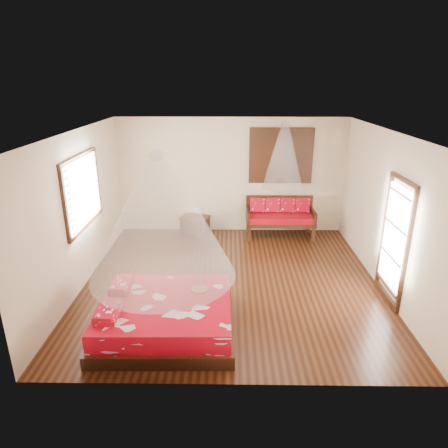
% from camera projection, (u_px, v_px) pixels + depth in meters
% --- Properties ---
extents(room, '(5.54, 5.54, 2.84)m').
position_uv_depth(room, '(232.00, 211.00, 7.14)').
color(room, black).
rests_on(room, ground).
extents(bed, '(2.07, 1.88, 0.64)m').
position_uv_depth(bed, '(165.00, 316.00, 6.05)').
color(bed, black).
rests_on(bed, floor).
extents(daybed, '(1.64, 0.73, 0.94)m').
position_uv_depth(daybed, '(280.00, 215.00, 9.66)').
color(daybed, black).
rests_on(daybed, floor).
extents(storage_chest, '(0.77, 0.66, 0.46)m').
position_uv_depth(storage_chest, '(195.00, 225.00, 9.85)').
color(storage_chest, black).
rests_on(storage_chest, floor).
extents(shutter_panel, '(1.52, 0.06, 1.32)m').
position_uv_depth(shutter_panel, '(281.00, 156.00, 9.51)').
color(shutter_panel, black).
rests_on(shutter_panel, wall_back).
extents(window_left, '(0.10, 1.74, 1.34)m').
position_uv_depth(window_left, '(83.00, 192.00, 7.26)').
color(window_left, black).
rests_on(window_left, wall_left).
extents(glazed_door, '(0.08, 1.02, 2.16)m').
position_uv_depth(glazed_door, '(394.00, 242.00, 6.66)').
color(glazed_door, black).
rests_on(glazed_door, floor).
extents(wine_tray, '(0.26, 0.26, 0.21)m').
position_uv_depth(wine_tray, '(199.00, 287.00, 6.26)').
color(wine_tray, brown).
rests_on(wine_tray, bed).
extents(mosquito_net_main, '(2.09, 2.09, 1.80)m').
position_uv_depth(mosquito_net_main, '(161.00, 216.00, 5.50)').
color(mosquito_net_main, white).
rests_on(mosquito_net_main, ceiling).
extents(mosquito_net_daybed, '(0.93, 0.93, 1.50)m').
position_uv_depth(mosquito_net_daybed, '(284.00, 155.00, 9.03)').
color(mosquito_net_daybed, white).
rests_on(mosquito_net_daybed, ceiling).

